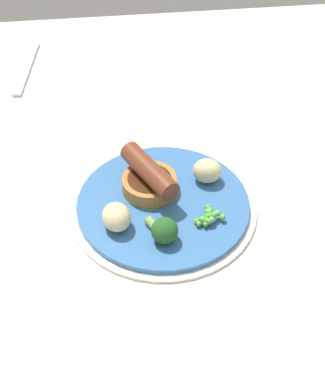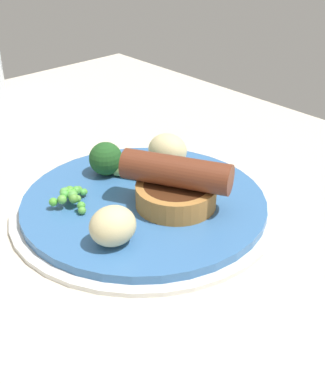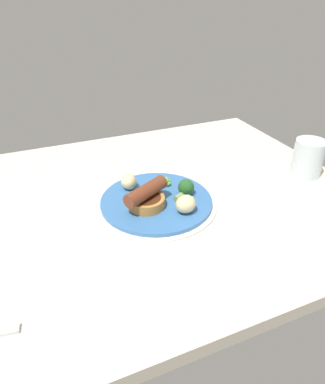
{
  "view_description": "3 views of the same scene",
  "coord_description": "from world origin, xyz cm",
  "px_view_note": "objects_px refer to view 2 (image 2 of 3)",
  "views": [
    {
      "loc": [
        -71.17,
        11.2,
        72.21
      ],
      "look_at": [
        -4.68,
        3.68,
        7.12
      ],
      "focal_mm": 60.0,
      "sensor_mm": 36.0,
      "label": 1
    },
    {
      "loc": [
        33.09,
        -27.61,
        33.05
      ],
      "look_at": [
        -2.74,
        4.86,
        5.41
      ],
      "focal_mm": 50.0,
      "sensor_mm": 36.0,
      "label": 2
    },
    {
      "loc": [
        20.33,
        65.5,
        47.38
      ],
      "look_at": [
        -5.54,
        4.13,
        6.41
      ],
      "focal_mm": 32.0,
      "sensor_mm": 36.0,
      "label": 3
    }
  ],
  "objects_px": {
    "potato_chunk_2": "(167,151)",
    "potato_chunk_0": "(110,224)",
    "pea_pile": "(71,195)",
    "sausage_pudding": "(176,186)",
    "dinner_plate": "(144,206)",
    "broccoli_floret_near": "(108,160)"
  },
  "relations": [
    {
      "from": "potato_chunk_0",
      "to": "potato_chunk_2",
      "type": "bearing_deg",
      "value": 118.62
    },
    {
      "from": "broccoli_floret_near",
      "to": "dinner_plate",
      "type": "bearing_deg",
      "value": 144.8
    },
    {
      "from": "sausage_pudding",
      "to": "dinner_plate",
      "type": "bearing_deg",
      "value": -178.65
    },
    {
      "from": "sausage_pudding",
      "to": "potato_chunk_2",
      "type": "height_order",
      "value": "sausage_pudding"
    },
    {
      "from": "dinner_plate",
      "to": "potato_chunk_2",
      "type": "bearing_deg",
      "value": 119.66
    },
    {
      "from": "dinner_plate",
      "to": "pea_pile",
      "type": "relative_size",
      "value": 6.05
    },
    {
      "from": "potato_chunk_2",
      "to": "potato_chunk_0",
      "type": "bearing_deg",
      "value": -61.38
    },
    {
      "from": "broccoli_floret_near",
      "to": "potato_chunk_2",
      "type": "xyz_separation_m",
      "value": [
        0.03,
        0.06,
        0.0
      ]
    },
    {
      "from": "sausage_pudding",
      "to": "potato_chunk_2",
      "type": "relative_size",
      "value": 2.45
    },
    {
      "from": "dinner_plate",
      "to": "broccoli_floret_near",
      "type": "xyz_separation_m",
      "value": [
        -0.07,
        0.01,
        0.03
      ]
    },
    {
      "from": "sausage_pudding",
      "to": "pea_pile",
      "type": "bearing_deg",
      "value": -161.11
    },
    {
      "from": "dinner_plate",
      "to": "sausage_pudding",
      "type": "relative_size",
      "value": 2.47
    },
    {
      "from": "potato_chunk_0",
      "to": "sausage_pudding",
      "type": "bearing_deg",
      "value": 94.57
    },
    {
      "from": "pea_pile",
      "to": "potato_chunk_2",
      "type": "relative_size",
      "value": 1.0
    },
    {
      "from": "sausage_pudding",
      "to": "broccoli_floret_near",
      "type": "distance_m",
      "value": 0.1
    },
    {
      "from": "potato_chunk_0",
      "to": "potato_chunk_2",
      "type": "distance_m",
      "value": 0.16
    },
    {
      "from": "pea_pile",
      "to": "broccoli_floret_near",
      "type": "relative_size",
      "value": 0.8
    },
    {
      "from": "sausage_pudding",
      "to": "potato_chunk_0",
      "type": "height_order",
      "value": "sausage_pudding"
    },
    {
      "from": "potato_chunk_2",
      "to": "broccoli_floret_near",
      "type": "bearing_deg",
      "value": -115.71
    },
    {
      "from": "sausage_pudding",
      "to": "potato_chunk_0",
      "type": "distance_m",
      "value": 0.09
    },
    {
      "from": "pea_pile",
      "to": "potato_chunk_0",
      "type": "bearing_deg",
      "value": -7.89
    },
    {
      "from": "dinner_plate",
      "to": "sausage_pudding",
      "type": "xyz_separation_m",
      "value": [
        0.03,
        0.02,
        0.03
      ]
    }
  ]
}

